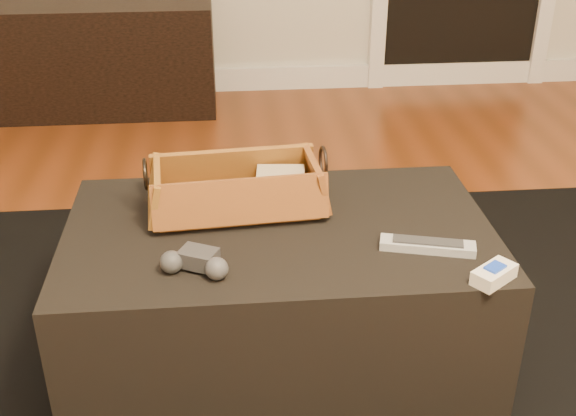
{
  "coord_description": "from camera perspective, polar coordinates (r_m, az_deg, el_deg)",
  "views": [
    {
      "loc": [
        0.03,
        -1.02,
        1.26
      ],
      "look_at": [
        0.16,
        0.42,
        0.49
      ],
      "focal_mm": 45.0,
      "sensor_mm": 36.0,
      "label": 1
    }
  ],
  "objects": [
    {
      "name": "silver_remote",
      "position": [
        1.62,
        10.97,
        -2.91
      ],
      "size": [
        0.21,
        0.1,
        0.02
      ],
      "color": "silver",
      "rests_on": "ottoman"
    },
    {
      "name": "media_cabinet",
      "position": [
        3.74,
        -16.46,
        11.33
      ],
      "size": [
        1.34,
        0.45,
        0.53
      ],
      "primitive_type": "cube",
      "color": "black",
      "rests_on": "floor"
    },
    {
      "name": "tv_remote",
      "position": [
        1.74,
        -4.68,
        0.4
      ],
      "size": [
        0.23,
        0.09,
        0.02
      ],
      "primitive_type": "cube",
      "rotation": [
        0.0,
        0.0,
        0.18
      ],
      "color": "black",
      "rests_on": "wicker_basket"
    },
    {
      "name": "cream_gadget",
      "position": [
        1.55,
        15.97,
        -5.05
      ],
      "size": [
        0.11,
        0.1,
        0.04
      ],
      "color": "white",
      "rests_on": "ottoman"
    },
    {
      "name": "ottoman",
      "position": [
        1.8,
        -0.7,
        -7.34
      ],
      "size": [
        1.0,
        0.6,
        0.42
      ],
      "primitive_type": "cube",
      "color": "black",
      "rests_on": "area_rug"
    },
    {
      "name": "area_rug",
      "position": [
        1.9,
        -0.53,
        -13.55
      ],
      "size": [
        2.6,
        2.0,
        0.01
      ],
      "primitive_type": "cube",
      "color": "black",
      "rests_on": "floor"
    },
    {
      "name": "wicker_basket",
      "position": [
        1.75,
        -4.06,
        1.38
      ],
      "size": [
        0.44,
        0.26,
        0.15
      ],
      "color": "brown",
      "rests_on": "ottoman"
    },
    {
      "name": "baseboard",
      "position": [
        3.94,
        -5.51,
        10.05
      ],
      "size": [
        5.0,
        0.04,
        0.12
      ],
      "primitive_type": "cube",
      "color": "white",
      "rests_on": "floor"
    },
    {
      "name": "cloth_bundle",
      "position": [
        1.79,
        -0.59,
        2.02
      ],
      "size": [
        0.13,
        0.09,
        0.06
      ],
      "primitive_type": "cube",
      "rotation": [
        0.0,
        0.0,
        -0.09
      ],
      "color": "tan",
      "rests_on": "wicker_basket"
    },
    {
      "name": "game_controller",
      "position": [
        1.52,
        -7.3,
        -4.29
      ],
      "size": [
        0.16,
        0.12,
        0.05
      ],
      "color": "#2B2B2D",
      "rests_on": "ottoman"
    }
  ]
}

